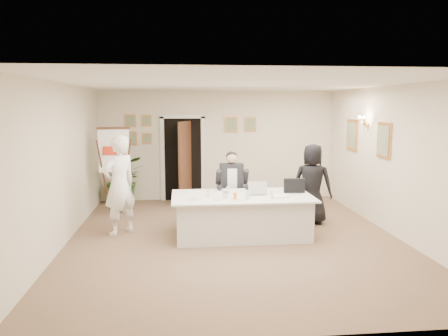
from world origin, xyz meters
TOP-DOWN VIEW (x-y plane):
  - floor at (0.00, 0.00)m, footprint 7.00×7.00m
  - ceiling at (0.00, 0.00)m, footprint 6.00×7.00m
  - wall_back at (0.00, 3.50)m, footprint 6.00×0.10m
  - wall_front at (0.00, -3.50)m, footprint 6.00×0.10m
  - wall_left at (-3.00, 0.00)m, footprint 0.10×7.00m
  - wall_right at (3.00, 0.00)m, footprint 0.10×7.00m
  - doorway at (-0.88, 3.32)m, footprint 1.14×0.86m
  - pictures_back_wall at (-0.80, 3.47)m, footprint 3.40×0.06m
  - pictures_right_wall at (2.97, 1.20)m, footprint 0.06×2.20m
  - wall_sconce at (2.90, 1.20)m, footprint 0.20×0.30m
  - conference_table at (0.16, 0.15)m, footprint 2.59×1.38m
  - seated_man at (0.08, 1.07)m, footprint 0.77×0.80m
  - flip_chart at (-2.42, 2.08)m, footprint 0.69×0.47m
  - standing_man at (-2.11, 0.50)m, footprint 0.81×0.80m
  - standing_woman at (1.73, 0.93)m, footprint 0.96×0.83m
  - potted_palm at (-2.39, 3.20)m, footprint 1.15×1.01m
  - laptop at (0.45, 0.25)m, footprint 0.35×0.37m
  - laptop_bag at (1.19, 0.30)m, footprint 0.40×0.13m
  - paper_stack at (0.84, -0.09)m, footprint 0.36×0.30m
  - plate_left at (-0.76, -0.17)m, footprint 0.23×0.23m
  - plate_mid at (-0.31, -0.19)m, footprint 0.23×0.23m
  - plate_near at (0.00, -0.29)m, footprint 0.26×0.26m
  - glass_a at (-0.48, 0.02)m, footprint 0.06×0.06m
  - glass_b at (0.21, -0.20)m, footprint 0.07×0.07m
  - glass_c at (0.65, -0.17)m, footprint 0.07×0.07m
  - glass_d at (-0.08, 0.29)m, footprint 0.08×0.08m
  - oj_glass at (-0.02, -0.25)m, footprint 0.08×0.08m
  - steel_jug at (-0.17, -0.04)m, footprint 0.11×0.11m

SIDE VIEW (x-z plane):
  - floor at x=0.00m, z-range 0.00..0.00m
  - conference_table at x=0.16m, z-range 0.01..0.78m
  - potted_palm at x=-2.39m, z-range 0.00..1.21m
  - seated_man at x=0.08m, z-range 0.00..1.51m
  - plate_left at x=-0.76m, z-range 0.78..0.79m
  - plate_mid at x=-0.31m, z-range 0.78..0.79m
  - plate_near at x=0.00m, z-range 0.78..0.79m
  - paper_stack at x=0.84m, z-range 0.78..0.81m
  - standing_woman at x=1.73m, z-range 0.00..1.65m
  - steel_jug at x=-0.17m, z-range 0.78..0.89m
  - oj_glass at x=-0.02m, z-range 0.78..0.91m
  - glass_a at x=-0.48m, z-range 0.77..0.92m
  - glass_b at x=0.21m, z-range 0.77..0.92m
  - glass_c at x=0.65m, z-range 0.77..0.92m
  - glass_d at x=-0.08m, z-range 0.77..0.92m
  - flip_chart at x=-2.42m, z-range -0.07..1.84m
  - laptop_bag at x=1.19m, z-range 0.77..1.05m
  - laptop at x=0.45m, z-range 0.77..1.05m
  - standing_man at x=-2.11m, z-range 0.00..1.88m
  - doorway at x=-0.88m, z-range -0.06..2.14m
  - wall_back at x=0.00m, z-range 0.00..2.80m
  - wall_front at x=0.00m, z-range 0.00..2.80m
  - wall_left at x=-3.00m, z-range 0.00..2.80m
  - wall_right at x=3.00m, z-range 0.00..2.80m
  - pictures_right_wall at x=2.97m, z-range 1.35..2.15m
  - pictures_back_wall at x=-0.80m, z-range 1.45..2.25m
  - wall_sconce at x=2.90m, z-range 1.98..2.22m
  - ceiling at x=0.00m, z-range 2.79..2.81m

